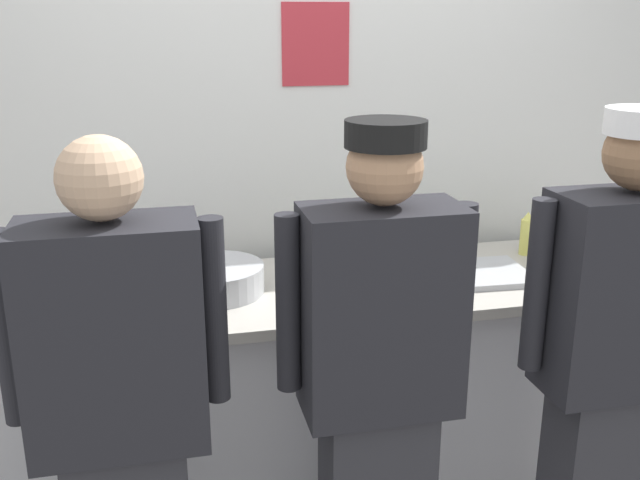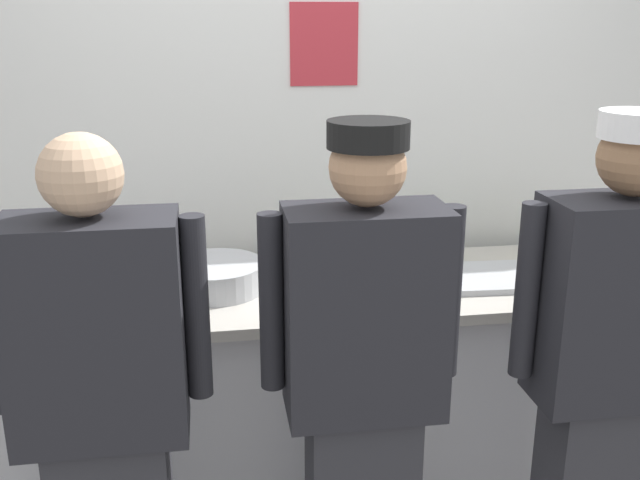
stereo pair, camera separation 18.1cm
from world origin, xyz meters
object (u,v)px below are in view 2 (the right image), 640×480
object	(u,v)px
chef_center	(363,381)
squeeze_bottle_secondary	(537,238)
ramekin_red_sauce	(365,260)
chef_near_left	(104,409)
ramekin_yellow_sauce	(398,286)
mixing_bowl_steel	(215,276)
chefs_knife	(107,300)
plate_stack_front	(569,257)
chef_far_right	(608,368)
plate_stack_rear	(95,277)
squeeze_bottle_spare	(330,255)
sheet_tray	(481,278)
squeeze_bottle_primary	(445,241)

from	to	relation	value
chef_center	squeeze_bottle_secondary	xyz separation A→B (m)	(0.93, 0.87, 0.12)
ramekin_red_sauce	squeeze_bottle_secondary	bearing A→B (deg)	-2.02
chef_near_left	ramekin_yellow_sauce	world-z (taller)	chef_near_left
mixing_bowl_steel	chefs_knife	world-z (taller)	mixing_bowl_steel
plate_stack_front	ramekin_red_sauce	bearing A→B (deg)	169.31
chef_far_right	plate_stack_rear	xyz separation A→B (m)	(-1.60, 0.86, 0.07)
chef_center	ramekin_red_sauce	bearing A→B (deg)	77.42
chef_far_right	chef_center	bearing A→B (deg)	175.66
chef_near_left	squeeze_bottle_secondary	world-z (taller)	chef_near_left
squeeze_bottle_spare	ramekin_red_sauce	world-z (taller)	squeeze_bottle_spare
sheet_tray	squeeze_bottle_secondary	bearing A→B (deg)	33.38
chef_near_left	ramekin_yellow_sauce	bearing A→B (deg)	31.80
mixing_bowl_steel	ramekin_red_sauce	world-z (taller)	mixing_bowl_steel
sheet_tray	squeeze_bottle_spare	world-z (taller)	squeeze_bottle_spare
mixing_bowl_steel	chefs_knife	distance (m)	0.40
chefs_knife	squeeze_bottle_secondary	bearing A→B (deg)	6.85
squeeze_bottle_primary	chefs_knife	distance (m)	1.37
chef_center	squeeze_bottle_primary	distance (m)	1.06
chef_center	squeeze_bottle_spare	size ratio (longest dim) A/B	8.36
chef_far_right	ramekin_yellow_sauce	bearing A→B (deg)	126.58
sheet_tray	squeeze_bottle_spare	xyz separation A→B (m)	(-0.57, 0.13, 0.08)
ramekin_red_sauce	plate_stack_front	bearing A→B (deg)	-10.69
chef_near_left	chef_center	bearing A→B (deg)	2.00
squeeze_bottle_spare	ramekin_red_sauce	bearing A→B (deg)	35.02
plate_stack_rear	squeeze_bottle_secondary	xyz separation A→B (m)	(1.80, 0.06, 0.05)
mixing_bowl_steel	squeeze_bottle_secondary	xyz separation A→B (m)	(1.35, 0.15, 0.04)
chef_far_right	squeeze_bottle_secondary	size ratio (longest dim) A/B	8.67
ramekin_yellow_sauce	chef_center	bearing A→B (deg)	-113.80
sheet_tray	squeeze_bottle_primary	xyz separation A→B (m)	(-0.07, 0.24, 0.08)
chef_far_right	squeeze_bottle_secondary	distance (m)	0.95
plate_stack_front	mixing_bowl_steel	xyz separation A→B (m)	(-1.43, -0.02, 0.00)
mixing_bowl_steel	ramekin_yellow_sauce	size ratio (longest dim) A/B	4.28
ramekin_yellow_sauce	chefs_knife	world-z (taller)	ramekin_yellow_sauce
chefs_knife	mixing_bowl_steel	bearing A→B (deg)	8.37
plate_stack_rear	mixing_bowl_steel	distance (m)	0.46
chefs_knife	chef_far_right	bearing A→B (deg)	-24.98
chef_far_right	chefs_knife	world-z (taller)	chef_far_right
squeeze_bottle_secondary	chefs_knife	bearing A→B (deg)	-173.15
chef_far_right	plate_stack_rear	size ratio (longest dim) A/B	7.41
ramekin_yellow_sauce	plate_stack_front	bearing A→B (deg)	11.53
chef_far_right	squeeze_bottle_spare	size ratio (longest dim) A/B	8.44
squeeze_bottle_spare	ramekin_red_sauce	xyz separation A→B (m)	(0.16, 0.12, -0.07)
chefs_knife	chef_center	bearing A→B (deg)	-39.49
chef_far_right	plate_stack_front	bearing A→B (deg)	70.94
chef_center	squeeze_bottle_primary	xyz separation A→B (m)	(0.54, 0.90, 0.13)
chef_near_left	sheet_tray	world-z (taller)	chef_near_left
plate_stack_front	sheet_tray	bearing A→B (deg)	-167.93
plate_stack_front	squeeze_bottle_secondary	xyz separation A→B (m)	(-0.08, 0.13, 0.04)
ramekin_yellow_sauce	chefs_knife	xyz separation A→B (m)	(-1.06, 0.07, -0.02)
chef_near_left	sheet_tray	size ratio (longest dim) A/B	4.01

